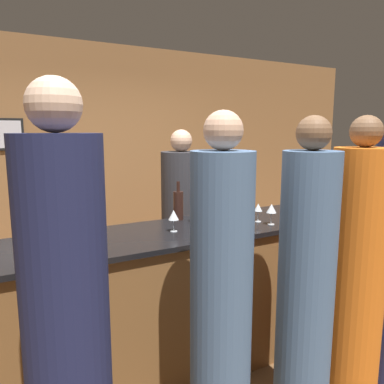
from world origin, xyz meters
name	(u,v)px	position (x,y,z in m)	size (l,w,h in m)	color
ground_plane	(177,366)	(0.00, 0.00, 0.00)	(14.00, 14.00, 0.00)	brown
back_wall	(96,163)	(0.00, 2.17, 1.40)	(8.00, 0.08, 2.80)	olive
bar_counter	(176,300)	(0.00, 0.00, 0.54)	(2.99, 0.72, 1.08)	brown
bartender	(182,229)	(0.47, 0.83, 0.83)	(0.39, 0.39, 1.80)	#2D2D33
guest_0	(68,340)	(-0.92, -0.85, 0.93)	(0.35, 0.35, 1.99)	#1E234C
guest_1	(221,304)	(-0.13, -0.80, 0.89)	(0.33, 0.33, 1.89)	#4C6B93
guest_2	(356,273)	(0.89, -0.83, 0.88)	(0.36, 0.36, 1.88)	orange
guest_4	(306,286)	(0.46, -0.82, 0.88)	(0.34, 0.34, 1.88)	#4C6B93
wine_bottle_0	(178,205)	(0.16, 0.28, 1.20)	(0.08, 0.08, 0.31)	black
wine_bottle_1	(198,209)	(0.24, 0.09, 1.19)	(0.08, 0.08, 0.30)	black
wine_glass_0	(174,216)	(-0.03, -0.03, 1.20)	(0.07, 0.07, 0.16)	silver
wine_glass_1	(258,208)	(0.68, -0.09, 1.19)	(0.06, 0.06, 0.15)	silver
wine_glass_2	(271,209)	(0.71, -0.20, 1.20)	(0.08, 0.08, 0.16)	silver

